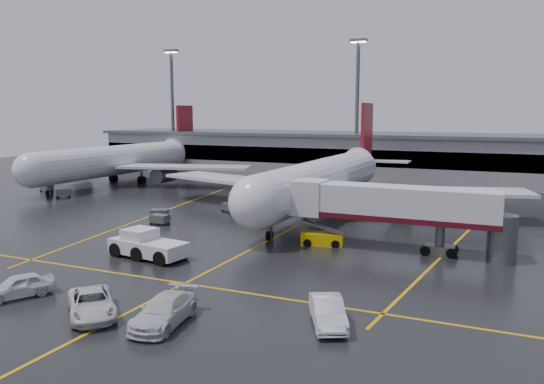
% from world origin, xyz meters
% --- Properties ---
extents(ground, '(220.00, 220.00, 0.00)m').
position_xyz_m(ground, '(0.00, 0.00, 0.00)').
color(ground, black).
rests_on(ground, ground).
extents(apron_line_centre, '(0.25, 90.00, 0.02)m').
position_xyz_m(apron_line_centre, '(0.00, 0.00, 0.01)').
color(apron_line_centre, gold).
rests_on(apron_line_centre, ground).
extents(apron_line_stop, '(60.00, 0.25, 0.02)m').
position_xyz_m(apron_line_stop, '(0.00, -22.00, 0.01)').
color(apron_line_stop, gold).
rests_on(apron_line_stop, ground).
extents(apron_line_left, '(9.99, 69.35, 0.02)m').
position_xyz_m(apron_line_left, '(-20.00, 10.00, 0.01)').
color(apron_line_left, gold).
rests_on(apron_line_left, ground).
extents(apron_line_right, '(7.57, 69.64, 0.02)m').
position_xyz_m(apron_line_right, '(18.00, 10.00, 0.01)').
color(apron_line_right, gold).
rests_on(apron_line_right, ground).
extents(terminal, '(122.00, 19.00, 8.60)m').
position_xyz_m(terminal, '(0.00, 47.93, 4.32)').
color(terminal, gray).
rests_on(terminal, ground).
extents(light_mast_left, '(3.00, 1.20, 25.45)m').
position_xyz_m(light_mast_left, '(-45.00, 42.00, 14.47)').
color(light_mast_left, '#595B60').
rests_on(light_mast_left, ground).
extents(light_mast_mid, '(3.00, 1.20, 25.45)m').
position_xyz_m(light_mast_mid, '(-5.00, 42.00, 14.47)').
color(light_mast_mid, '#595B60').
rests_on(light_mast_mid, ground).
extents(main_airliner, '(48.80, 45.60, 14.10)m').
position_xyz_m(main_airliner, '(0.00, 9.70, 4.21)').
color(main_airliner, silver).
rests_on(main_airliner, ground).
extents(second_airliner, '(48.80, 45.60, 14.10)m').
position_xyz_m(second_airliner, '(-42.00, 21.70, 4.21)').
color(second_airliner, silver).
rests_on(second_airliner, ground).
extents(jet_bridge, '(19.90, 3.40, 6.05)m').
position_xyz_m(jet_bridge, '(11.87, -6.00, 3.93)').
color(jet_bridge, silver).
rests_on(jet_bridge, ground).
extents(pushback_tractor, '(7.45, 3.95, 2.54)m').
position_xyz_m(pushback_tractor, '(-7.05, -17.17, 1.01)').
color(pushback_tractor, silver).
rests_on(pushback_tractor, ground).
extents(belt_loader, '(4.18, 2.56, 2.48)m').
position_xyz_m(belt_loader, '(5.40, -6.78, 0.61)').
color(belt_loader, '#E2B806').
rests_on(belt_loader, ground).
extents(service_van_a, '(5.98, 5.85, 1.59)m').
position_xyz_m(service_van_a, '(-1.67, -29.70, 0.80)').
color(service_van_a, silver).
rests_on(service_van_a, ground).
extents(service_van_b, '(3.18, 6.07, 1.68)m').
position_xyz_m(service_van_b, '(3.19, -28.96, 0.84)').
color(service_van_b, silver).
rests_on(service_van_b, ground).
extents(service_van_c, '(3.81, 5.29, 1.66)m').
position_xyz_m(service_van_c, '(12.05, -25.08, 0.83)').
color(service_van_c, silver).
rests_on(service_van_c, ground).
extents(service_van_d, '(3.78, 5.02, 1.59)m').
position_xyz_m(service_van_d, '(-8.62, -29.14, 0.80)').
color(service_van_d, silver).
rests_on(service_van_d, ground).
extents(baggage_cart_a, '(2.02, 1.33, 1.12)m').
position_xyz_m(baggage_cart_a, '(-14.40, -5.22, 0.63)').
color(baggage_cart_a, '#595B60').
rests_on(baggage_cart_a, ground).
extents(baggage_cart_b, '(2.36, 2.00, 1.12)m').
position_xyz_m(baggage_cart_b, '(-16.39, -2.48, 0.63)').
color(baggage_cart_b, '#595B60').
rests_on(baggage_cart_b, ground).
extents(baggage_cart_c, '(2.38, 2.11, 1.12)m').
position_xyz_m(baggage_cart_c, '(-10.97, 4.81, 0.63)').
color(baggage_cart_c, '#595B60').
rests_on(baggage_cart_c, ground).
extents(baggage_cart_d, '(2.21, 1.66, 1.12)m').
position_xyz_m(baggage_cart_d, '(-46.34, 8.58, 0.63)').
color(baggage_cart_d, '#595B60').
rests_on(baggage_cart_d, ground).
extents(baggage_cart_e, '(2.37, 2.28, 1.12)m').
position_xyz_m(baggage_cart_e, '(-39.23, 5.04, 0.63)').
color(baggage_cart_e, '#595B60').
rests_on(baggage_cart_e, ground).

